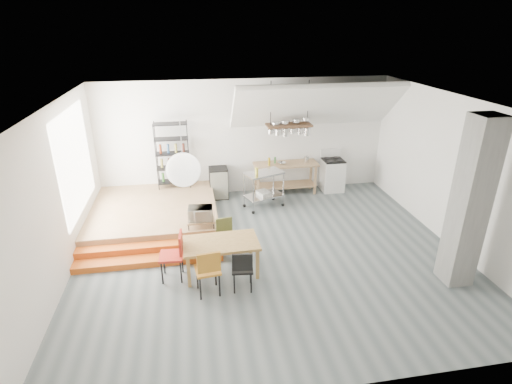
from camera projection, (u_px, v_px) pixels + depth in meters
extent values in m
plane|color=#535D60|center=(269.00, 254.00, 8.54)|extent=(8.00, 8.00, 0.00)
cube|color=silver|center=(245.00, 138.00, 11.09)|extent=(8.00, 0.04, 3.20)
cube|color=silver|center=(56.00, 198.00, 7.29)|extent=(0.04, 7.00, 3.20)
cube|color=silver|center=(453.00, 173.00, 8.54)|extent=(0.04, 7.00, 3.20)
cube|color=white|center=(272.00, 103.00, 7.28)|extent=(8.00, 7.00, 0.02)
cube|color=white|center=(316.00, 106.00, 10.45)|extent=(4.40, 1.44, 1.32)
cube|color=white|center=(75.00, 162.00, 8.57)|extent=(0.02, 2.50, 2.20)
cube|color=olive|center=(155.00, 213.00, 9.89)|extent=(3.00, 3.00, 0.40)
cube|color=#C45417|center=(150.00, 260.00, 8.17)|extent=(3.00, 0.35, 0.13)
cube|color=#C45417|center=(150.00, 249.00, 8.46)|extent=(3.00, 0.35, 0.27)
cube|color=slate|center=(470.00, 204.00, 7.07)|extent=(0.50, 0.50, 3.20)
cube|color=olive|center=(286.00, 164.00, 11.22)|extent=(1.80, 0.60, 0.06)
cube|color=olive|center=(285.00, 185.00, 11.47)|extent=(1.70, 0.55, 0.04)
cube|color=olive|center=(311.00, 175.00, 11.73)|extent=(0.06, 0.06, 0.86)
cube|color=olive|center=(256.00, 178.00, 11.47)|extent=(0.06, 0.06, 0.86)
cube|color=olive|center=(315.00, 180.00, 11.33)|extent=(0.06, 0.06, 0.86)
cube|color=olive|center=(258.00, 184.00, 11.07)|extent=(0.06, 0.06, 0.86)
cube|color=white|center=(332.00, 176.00, 11.61)|extent=(0.60, 0.60, 0.90)
cube|color=black|center=(333.00, 160.00, 11.42)|extent=(0.58, 0.58, 0.03)
cube|color=white|center=(330.00, 153.00, 11.63)|extent=(0.60, 0.05, 0.25)
cylinder|color=black|center=(336.00, 158.00, 11.56)|extent=(0.18, 0.18, 0.02)
cylinder|color=black|center=(327.00, 158.00, 11.52)|extent=(0.18, 0.18, 0.02)
cylinder|color=black|center=(340.00, 161.00, 11.31)|extent=(0.18, 0.18, 0.02)
cylinder|color=black|center=(330.00, 161.00, 11.27)|extent=(0.18, 0.18, 0.02)
cube|color=#3E2518|center=(289.00, 125.00, 10.58)|extent=(1.20, 0.50, 0.05)
cylinder|color=black|center=(271.00, 104.00, 10.28)|extent=(0.02, 0.02, 1.15)
cylinder|color=black|center=(308.00, 103.00, 10.43)|extent=(0.02, 0.02, 1.15)
cylinder|color=silver|center=(271.00, 131.00, 10.51)|extent=(0.16, 0.16, 0.12)
cylinder|color=silver|center=(278.00, 132.00, 10.55)|extent=(0.20, 0.20, 0.16)
cylinder|color=silver|center=(285.00, 132.00, 10.59)|extent=(0.16, 0.16, 0.20)
cylinder|color=silver|center=(293.00, 130.00, 10.61)|extent=(0.20, 0.20, 0.12)
cylinder|color=silver|center=(300.00, 131.00, 10.65)|extent=(0.16, 0.16, 0.16)
cylinder|color=silver|center=(307.00, 131.00, 10.68)|extent=(0.20, 0.20, 0.20)
cylinder|color=black|center=(188.00, 152.00, 10.85)|extent=(0.02, 0.02, 1.80)
cylinder|color=black|center=(157.00, 154.00, 10.72)|extent=(0.02, 0.02, 1.80)
cylinder|color=black|center=(189.00, 156.00, 10.52)|extent=(0.02, 0.02, 1.80)
cylinder|color=black|center=(156.00, 158.00, 10.39)|extent=(0.02, 0.02, 1.80)
cube|color=black|center=(175.00, 181.00, 10.91)|extent=(0.88, 0.38, 0.02)
cube|color=black|center=(174.00, 168.00, 10.76)|extent=(0.88, 0.38, 0.02)
cube|color=black|center=(172.00, 153.00, 10.60)|extent=(0.88, 0.38, 0.02)
cube|color=black|center=(171.00, 139.00, 10.44)|extent=(0.88, 0.38, 0.02)
cube|color=black|center=(170.00, 124.00, 10.29)|extent=(0.88, 0.38, 0.03)
cylinder|color=#36732E|center=(174.00, 177.00, 10.86)|extent=(0.07, 0.07, 0.24)
cylinder|color=#8D6017|center=(173.00, 163.00, 10.70)|extent=(0.07, 0.07, 0.24)
cylinder|color=brown|center=(172.00, 148.00, 10.55)|extent=(0.07, 0.07, 0.24)
cube|color=olive|center=(201.00, 220.00, 8.79)|extent=(0.60, 0.40, 0.03)
cylinder|color=black|center=(213.00, 219.00, 9.02)|extent=(0.02, 0.02, 0.13)
cylinder|color=black|center=(189.00, 221.00, 8.93)|extent=(0.02, 0.02, 0.13)
cylinder|color=black|center=(214.00, 226.00, 8.71)|extent=(0.02, 0.02, 0.13)
cylinder|color=black|center=(189.00, 228.00, 8.62)|extent=(0.02, 0.02, 0.13)
sphere|color=white|center=(183.00, 170.00, 6.94)|extent=(0.60, 0.60, 0.60)
cube|color=olive|center=(221.00, 243.00, 7.65)|extent=(1.47, 0.86, 0.05)
cube|color=olive|center=(251.00, 246.00, 8.22)|extent=(0.07, 0.07, 0.63)
cube|color=olive|center=(187.00, 253.00, 7.98)|extent=(0.07, 0.07, 0.63)
cube|color=olive|center=(257.00, 264.00, 7.60)|extent=(0.07, 0.07, 0.63)
cube|color=olive|center=(189.00, 272.00, 7.36)|extent=(0.07, 0.07, 0.63)
cube|color=#AE6E1D|center=(208.00, 270.00, 7.13)|extent=(0.48, 0.48, 0.04)
cube|color=#AE6E1D|center=(209.00, 263.00, 6.86)|extent=(0.41, 0.09, 0.38)
cylinder|color=black|center=(200.00, 289.00, 7.03)|extent=(0.03, 0.03, 0.47)
cylinder|color=black|center=(220.00, 285.00, 7.13)|extent=(0.03, 0.03, 0.47)
cylinder|color=black|center=(197.00, 278.00, 7.34)|extent=(0.03, 0.03, 0.47)
cylinder|color=black|center=(216.00, 274.00, 7.43)|extent=(0.03, 0.03, 0.47)
cube|color=black|center=(242.00, 268.00, 7.27)|extent=(0.42, 0.42, 0.04)
cube|color=black|center=(242.00, 262.00, 7.02)|extent=(0.37, 0.08, 0.34)
cylinder|color=black|center=(234.00, 284.00, 7.21)|extent=(0.03, 0.03, 0.42)
cylinder|color=black|center=(251.00, 283.00, 7.23)|extent=(0.03, 0.03, 0.42)
cylinder|color=black|center=(234.00, 274.00, 7.49)|extent=(0.03, 0.03, 0.42)
cylinder|color=black|center=(250.00, 273.00, 7.51)|extent=(0.03, 0.03, 0.42)
cube|color=#505528|center=(226.00, 238.00, 8.31)|extent=(0.42, 0.42, 0.04)
cube|color=#505528|center=(224.00, 225.00, 8.36)|extent=(0.35, 0.09, 0.32)
cylinder|color=black|center=(232.00, 243.00, 8.57)|extent=(0.03, 0.03, 0.41)
cylinder|color=black|center=(218.00, 245.00, 8.48)|extent=(0.03, 0.03, 0.41)
cylinder|color=black|center=(235.00, 249.00, 8.31)|extent=(0.03, 0.03, 0.41)
cylinder|color=black|center=(221.00, 252.00, 8.22)|extent=(0.03, 0.03, 0.41)
cube|color=red|center=(171.00, 256.00, 7.54)|extent=(0.47, 0.47, 0.04)
cube|color=red|center=(181.00, 243.00, 7.45)|extent=(0.07, 0.42, 0.38)
cylinder|color=black|center=(181.00, 272.00, 7.50)|extent=(0.03, 0.03, 0.48)
cylinder|color=black|center=(182.00, 262.00, 7.82)|extent=(0.03, 0.03, 0.48)
cylinder|color=black|center=(162.00, 273.00, 7.46)|extent=(0.03, 0.03, 0.48)
cylinder|color=black|center=(164.00, 263.00, 7.78)|extent=(0.03, 0.03, 0.48)
cube|color=silver|center=(264.00, 173.00, 10.33)|extent=(1.11, 0.86, 0.04)
cube|color=silver|center=(264.00, 195.00, 10.58)|extent=(1.11, 0.86, 0.03)
cylinder|color=silver|center=(273.00, 184.00, 10.92)|extent=(0.03, 0.03, 0.94)
sphere|color=black|center=(273.00, 198.00, 11.09)|extent=(0.09, 0.09, 0.09)
cylinder|color=silver|center=(244.00, 190.00, 10.49)|extent=(0.03, 0.03, 0.94)
sphere|color=black|center=(244.00, 206.00, 10.67)|extent=(0.09, 0.09, 0.09)
cylinder|color=silver|center=(283.00, 189.00, 10.54)|extent=(0.03, 0.03, 0.94)
sphere|color=black|center=(283.00, 205.00, 10.71)|extent=(0.09, 0.09, 0.09)
cylinder|color=silver|center=(253.00, 197.00, 10.11)|extent=(0.03, 0.03, 0.94)
sphere|color=black|center=(253.00, 212.00, 10.29)|extent=(0.09, 0.09, 0.09)
cube|color=black|center=(219.00, 183.00, 11.15)|extent=(0.50, 0.50, 0.86)
imported|color=beige|center=(200.00, 213.00, 8.72)|extent=(0.55, 0.40, 0.29)
imported|color=silver|center=(282.00, 163.00, 11.13)|extent=(0.29, 0.29, 0.05)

